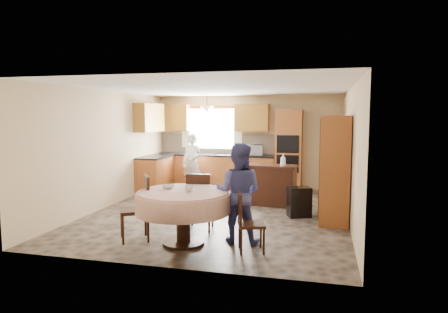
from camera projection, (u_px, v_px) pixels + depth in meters
name	position (u px, v px, depth m)	size (l,w,h in m)	color
floor	(220.00, 213.00, 8.12)	(5.00, 6.00, 0.01)	brown
ceiling	(220.00, 88.00, 7.85)	(5.00, 6.00, 0.01)	white
wall_back	(247.00, 142.00, 10.88)	(5.00, 0.02, 2.50)	tan
wall_front	(160.00, 173.00, 5.09)	(5.00, 0.02, 2.50)	tan
wall_left	(107.00, 149.00, 8.59)	(0.02, 6.00, 2.50)	tan
wall_right	(350.00, 155.00, 7.38)	(0.02, 6.00, 2.50)	tan
window	(212.00, 129.00, 11.07)	(1.40, 0.03, 1.10)	white
curtain_left	(186.00, 127.00, 11.19)	(0.22, 0.02, 1.15)	white
curtain_right	(238.00, 127.00, 10.83)	(0.22, 0.02, 1.15)	white
base_cab_back	(215.00, 172.00, 10.88)	(3.30, 0.60, 0.88)	#B86731
counter_back	(215.00, 155.00, 10.83)	(3.30, 0.64, 0.04)	black
base_cab_left	(155.00, 175.00, 10.34)	(0.60, 1.20, 0.88)	#B86731
counter_left	(155.00, 157.00, 10.29)	(0.64, 1.20, 0.04)	black
backsplash	(217.00, 144.00, 11.08)	(3.30, 0.02, 0.55)	tan
wall_cab_left	(174.00, 117.00, 11.15)	(0.85, 0.33, 0.72)	#BC8A2F
wall_cab_right	(252.00, 118.00, 10.62)	(0.90, 0.33, 0.72)	#BC8A2F
wall_cab_side	(149.00, 118.00, 10.22)	(0.33, 1.20, 0.72)	#BC8A2F
oven_tower	(289.00, 151.00, 10.32)	(0.66, 0.62, 2.12)	#B86731
oven_upper	(288.00, 144.00, 10.00)	(0.56, 0.01, 0.45)	black
oven_lower	(288.00, 164.00, 10.05)	(0.56, 0.01, 0.45)	black
pendant	(207.00, 110.00, 10.55)	(0.36, 0.36, 0.18)	beige
sideboard	(269.00, 186.00, 8.76)	(1.17, 0.48, 0.84)	#3C1B10
space_heater	(299.00, 202.00, 7.77)	(0.43, 0.30, 0.58)	black
cupboard	(334.00, 169.00, 7.37)	(0.52, 1.03, 1.97)	#B86731
dining_table	(183.00, 203.00, 6.09)	(1.45, 1.45, 0.83)	#3C1B10
chair_left	(140.00, 204.00, 6.32)	(0.61, 0.61, 1.03)	#3C1B10
chair_back	(199.00, 199.00, 6.82)	(0.48, 0.48, 1.00)	#3C1B10
chair_right	(247.00, 219.00, 5.77)	(0.46, 0.46, 0.86)	#3C1B10
framed_picture	(346.00, 135.00, 8.33)	(0.06, 0.62, 0.52)	yellow
microwave	(253.00, 150.00, 10.51)	(0.50, 0.34, 0.27)	silver
person_sink	(192.00, 163.00, 10.27)	(0.55, 0.36, 1.50)	silver
person_dining	(238.00, 193.00, 6.20)	(0.76, 0.59, 1.55)	#3E4488
bowl_sideboard	(261.00, 166.00, 8.76)	(0.21, 0.21, 0.05)	#B2B2B2
bottle_sideboard	(283.00, 161.00, 8.63)	(0.12, 0.12, 0.32)	silver
cup_table	(189.00, 188.00, 6.04)	(0.12, 0.12, 0.09)	#B2B2B2
bowl_table	(168.00, 187.00, 6.27)	(0.19, 0.19, 0.06)	#B2B2B2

